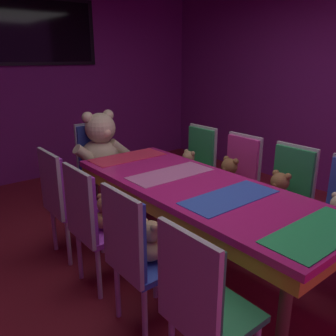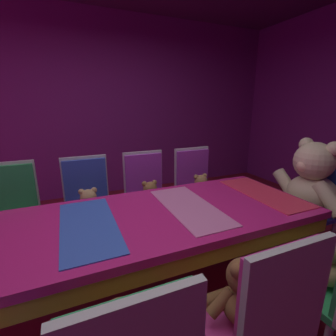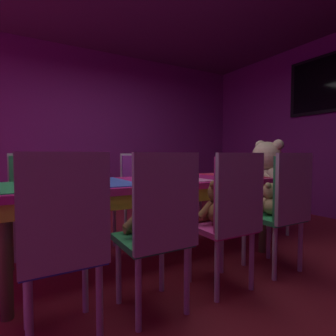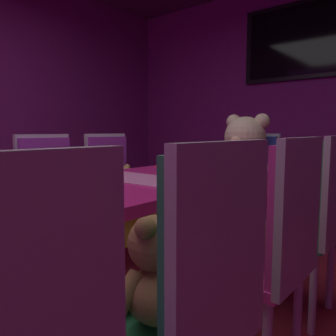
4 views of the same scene
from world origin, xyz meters
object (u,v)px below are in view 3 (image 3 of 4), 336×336
object	(u,v)px
chair_right_0	(64,232)
throne_chair	(275,185)
teddy_right_0	(60,228)
chair_right_3	(285,201)
chair_left_0	(31,192)
chair_left_2	(139,185)
teddy_left_1	(95,191)
teddy_left_3	(184,185)
teddy_right_2	(218,205)
chair_right_1	(161,219)
king_teddy_bear	(266,173)
teddy_right_1	(150,214)
teddy_left_2	(144,188)
banquet_table	(146,190)
teddy_right_3	(270,201)
chair_right_2	(232,209)
chair_left_3	(178,183)
chair_left_1	(92,188)

from	to	relation	value
chair_right_0	throne_chair	distance (m)	2.72
teddy_right_0	chair_right_3	bearing A→B (deg)	-94.33
chair_left_0	chair_left_2	world-z (taller)	same
teddy_left_1	throne_chair	xyz separation A→B (m)	(0.67, 2.04, 0.02)
teddy_left_3	teddy_right_2	bearing A→B (deg)	-23.37
teddy_right_0	throne_chair	world-z (taller)	throne_chair
chair_left_0	throne_chair	xyz separation A→B (m)	(0.83, 2.65, 0.00)
chair_right_1	king_teddy_bear	xyz separation A→B (m)	(-0.83, 1.89, 0.16)
chair_left_0	teddy_right_1	world-z (taller)	chair_left_0
teddy_left_1	teddy_right_1	bearing A→B (deg)	-0.65
teddy_right_2	throne_chair	distance (m)	1.64
teddy_left_2	chair_right_3	world-z (taller)	chair_right_3
banquet_table	teddy_left_2	xyz separation A→B (m)	(-0.68, 0.28, -0.08)
banquet_table	chair_left_2	xyz separation A→B (m)	(-0.82, 0.28, -0.06)
teddy_left_2	chair_right_1	xyz separation A→B (m)	(1.51, -0.59, 0.02)
chair_left_2	teddy_right_3	bearing A→B (deg)	20.97
chair_left_2	teddy_right_3	distance (m)	1.59
chair_right_0	chair_right_1	bearing A→B (deg)	-90.92
chair_left_2	king_teddy_bear	world-z (taller)	king_teddy_bear
teddy_left_1	chair_right_2	world-z (taller)	chair_right_2
chair_left_0	teddy_left_3	size ratio (longest dim) A/B	3.32
teddy_left_3	teddy_right_2	world-z (taller)	teddy_right_2
chair_left_0	chair_left_3	xyz separation A→B (m)	(0.02, 1.73, 0.00)
chair_right_0	teddy_right_0	bearing A→B (deg)	0.00
chair_right_0	chair_left_3	bearing A→B (deg)	-45.80
chair_right_3	teddy_right_3	xyz separation A→B (m)	(-0.14, 0.00, -0.02)
chair_right_0	chair_right_2	size ratio (longest dim) A/B	1.00
chair_left_2	king_teddy_bear	distance (m)	1.55
teddy_right_1	teddy_right_2	world-z (taller)	teddy_right_2
king_teddy_bear	throne_chair	bearing A→B (deg)	180.00
chair_left_0	chair_right_0	xyz separation A→B (m)	(1.66, 0.06, 0.00)
chair_left_1	teddy_right_3	size ratio (longest dim) A/B	3.32
teddy_left_3	chair_right_0	size ratio (longest dim) A/B	0.30
chair_left_1	chair_right_1	bearing A→B (deg)	-0.54
teddy_left_3	chair_left_0	bearing A→B (deg)	-95.52
teddy_right_0	king_teddy_bear	bearing A→B (deg)	-74.29
throne_chair	king_teddy_bear	xyz separation A→B (m)	(0.00, -0.17, 0.16)
teddy_right_1	teddy_left_2	bearing A→B (deg)	-23.26
chair_left_3	teddy_right_2	distance (m)	1.59
throne_chair	chair_left_0	bearing A→B (deg)	-17.42
chair_right_1	chair_right_2	distance (m)	0.57
teddy_left_1	chair_right_0	distance (m)	1.59
chair_left_1	throne_chair	world-z (taller)	same
chair_left_3	chair_right_0	size ratio (longest dim) A/B	1.00
banquet_table	king_teddy_bear	bearing A→B (deg)	90.00
chair_right_3	chair_right_0	bearing A→B (deg)	90.54
teddy_left_1	chair_right_0	bearing A→B (deg)	-20.14
banquet_table	teddy_left_1	bearing A→B (deg)	-156.72
chair_left_1	chair_left_3	bearing A→B (deg)	89.80
banquet_table	chair_left_3	size ratio (longest dim) A/B	2.46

